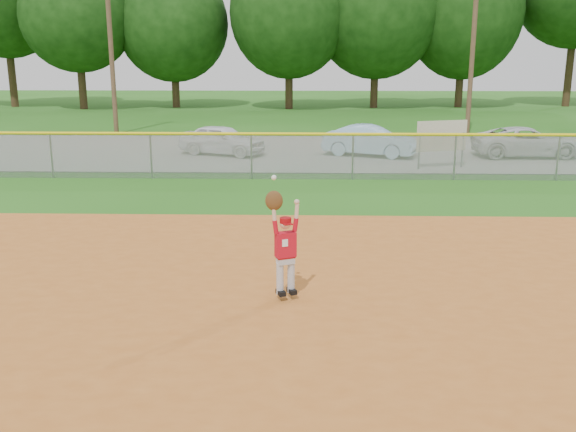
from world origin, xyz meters
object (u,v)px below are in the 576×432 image
(car_white_a, at_px, (222,140))
(ballplayer, at_px, (284,243))
(car_blue, at_px, (370,141))
(car_white_b, at_px, (527,142))
(sponsor_sign, at_px, (442,137))

(car_white_a, bearing_deg, ballplayer, -147.75)
(car_blue, xyz_separation_m, car_white_b, (6.24, -0.03, -0.03))
(ballplayer, bearing_deg, car_white_a, 100.97)
(car_white_b, height_order, ballplayer, ballplayer)
(car_white_a, bearing_deg, sponsor_sign, -88.22)
(sponsor_sign, distance_m, ballplayer, 13.82)
(car_white_a, distance_m, ballplayer, 16.03)
(car_white_a, distance_m, car_blue, 5.98)
(car_white_b, bearing_deg, ballplayer, 148.05)
(sponsor_sign, bearing_deg, car_white_a, 160.50)
(car_blue, relative_size, sponsor_sign, 1.98)
(ballplayer, bearing_deg, car_white_b, 59.47)
(sponsor_sign, bearing_deg, ballplayer, -112.13)
(car_white_a, xyz_separation_m, ballplayer, (3.05, -15.73, 0.39))
(car_white_a, distance_m, car_white_b, 12.22)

